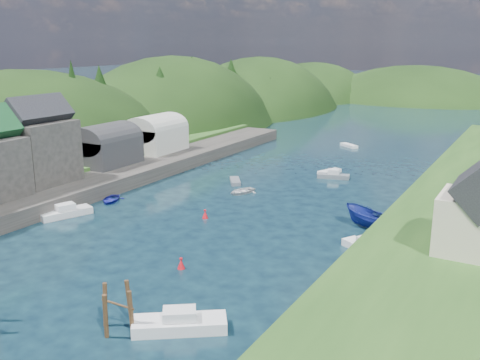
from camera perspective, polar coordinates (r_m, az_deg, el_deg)
The scene contains 12 objects.
ground at distance 83.60m, azimuth 7.51°, elevation 0.64°, with size 600.00×600.00×0.00m, color black.
hillside_left at distance 128.57m, azimuth -7.03°, elevation 1.88°, with size 44.00×245.56×52.00m.
far_hills at distance 203.73m, azimuth 21.24°, elevation 4.89°, with size 103.00×68.00×44.00m.
hill_trees at distance 95.81m, azimuth 11.85°, elevation 8.93°, with size 91.58×150.60×11.91m.
quay_left at distance 73.30m, azimuth -19.78°, elevation -1.29°, with size 12.00×110.00×2.00m, color #2D2B28.
terrace_left_grass at distance 78.58m, azimuth -23.14°, elevation -0.39°, with size 12.00×110.00×2.50m, color #234719.
boat_sheds at distance 86.79m, azimuth -11.40°, elevation 4.54°, with size 7.00×21.00×7.50m.
terrace_right at distance 68.12m, azimuth 23.99°, elevation -2.70°, with size 16.00×120.00×2.40m, color #234719.
piling_cluster_far at distance 39.83m, azimuth -12.88°, elevation -13.58°, with size 2.94×2.77×3.95m.
channel_buoy_near at distance 49.14m, azimuth -6.30°, elevation -8.86°, with size 0.70×0.70×1.10m.
channel_buoy_far at distance 62.30m, azimuth -3.75°, elevation -3.67°, with size 0.70×0.70×1.10m.
moored_boats at distance 54.64m, azimuth -6.16°, elevation -6.15°, with size 38.73×94.36×2.47m.
Camera 1 is at (30.47, -25.26, 19.94)m, focal length 40.00 mm.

